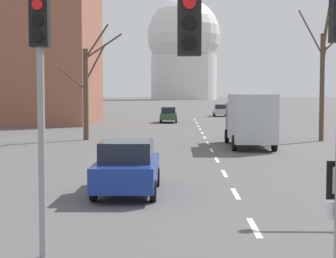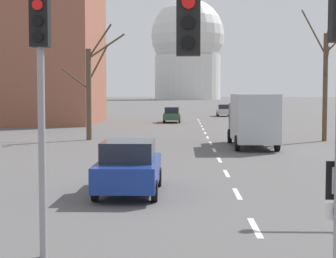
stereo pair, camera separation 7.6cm
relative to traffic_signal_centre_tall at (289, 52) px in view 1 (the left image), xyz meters
name	(u,v)px [view 1 (the left image)]	position (x,y,z in m)	size (l,w,h in m)	color
lane_stripe_1	(254,227)	(0.15, 4.75, -3.84)	(0.16, 2.00, 0.01)	silver
lane_stripe_2	(236,194)	(0.15, 9.25, -3.84)	(0.16, 2.00, 0.01)	silver
lane_stripe_3	(224,173)	(0.15, 13.75, -3.84)	(0.16, 2.00, 0.01)	silver
lane_stripe_4	(217,160)	(0.15, 18.25, -3.84)	(0.16, 2.00, 0.01)	silver
lane_stripe_5	(212,150)	(0.15, 22.75, -3.84)	(0.16, 2.00, 0.01)	silver
lane_stripe_6	(208,143)	(0.15, 27.25, -3.84)	(0.16, 2.00, 0.01)	silver
lane_stripe_7	(205,137)	(0.15, 31.75, -3.84)	(0.16, 2.00, 0.01)	silver
lane_stripe_8	(202,133)	(0.15, 36.25, -3.84)	(0.16, 2.00, 0.01)	silver
lane_stripe_9	(200,129)	(0.15, 40.75, -3.84)	(0.16, 2.00, 0.01)	silver
lane_stripe_10	(198,126)	(0.15, 45.25, -3.84)	(0.16, 2.00, 0.01)	silver
lane_stripe_11	(197,124)	(0.15, 49.75, -3.84)	(0.16, 2.00, 0.01)	silver
lane_stripe_12	(196,121)	(0.15, 54.25, -3.84)	(0.16, 2.00, 0.01)	silver
lane_stripe_13	(195,119)	(0.15, 58.75, -3.84)	(0.16, 2.00, 0.01)	silver
traffic_signal_centre_tall	(289,52)	(0.00, 0.00, 0.00)	(2.66, 0.34, 5.05)	gray
traffic_signal_near_left	(40,74)	(-4.32, 2.22, -0.25)	(0.36, 0.34, 5.17)	gray
sedan_near_left	(169,115)	(-2.85, 51.72, -3.01)	(1.82, 4.47, 1.66)	#2D4C33
sedan_near_right	(127,167)	(-3.31, 9.21, -2.99)	(1.95, 4.40, 1.71)	navy
sedan_mid_centre	(220,110)	(3.81, 67.68, -3.03)	(1.74, 4.11, 1.63)	#B7B7BC
delivery_truck	(250,118)	(2.49, 24.62, -2.15)	(2.44, 7.20, 3.14)	#333842
bare_tree_left_near	(87,88)	(-7.95, 29.50, -0.28)	(4.49, 1.40, 7.83)	brown
bare_tree_right_near	(322,78)	(7.78, 28.86, 0.33)	(3.25, 3.24, 8.78)	brown
capitol_dome	(184,49)	(0.15, 249.74, 19.11)	(33.37, 33.37, 47.13)	silver
apartment_block_left	(8,17)	(-19.71, 50.55, 7.26)	(18.00, 14.00, 22.21)	#935642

